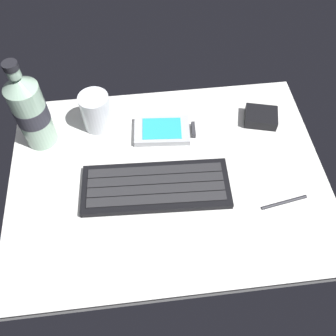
% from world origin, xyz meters
% --- Properties ---
extents(ground_plane, '(0.64, 0.48, 0.03)m').
position_xyz_m(ground_plane, '(0.00, -0.00, -0.01)').
color(ground_plane, silver).
extents(keyboard, '(0.30, 0.12, 0.02)m').
position_xyz_m(keyboard, '(-0.03, -0.03, 0.01)').
color(keyboard, black).
rests_on(keyboard, ground_plane).
extents(handheld_device, '(0.13, 0.09, 0.02)m').
position_xyz_m(handheld_device, '(0.01, 0.11, 0.01)').
color(handheld_device, '#B7BABF').
rests_on(handheld_device, ground_plane).
extents(juice_cup, '(0.06, 0.06, 0.09)m').
position_xyz_m(juice_cup, '(-0.14, 0.16, 0.04)').
color(juice_cup, silver).
rests_on(juice_cup, ground_plane).
extents(water_bottle, '(0.07, 0.07, 0.21)m').
position_xyz_m(water_bottle, '(-0.26, 0.13, 0.09)').
color(water_bottle, '#9EC1A8').
rests_on(water_bottle, ground_plane).
extents(charger_block, '(0.08, 0.07, 0.02)m').
position_xyz_m(charger_block, '(0.22, 0.12, 0.01)').
color(charger_block, black).
rests_on(charger_block, ground_plane).
extents(stylus_pen, '(0.09, 0.02, 0.01)m').
position_xyz_m(stylus_pen, '(0.22, -0.09, 0.00)').
color(stylus_pen, '#26262B').
rests_on(stylus_pen, ground_plane).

